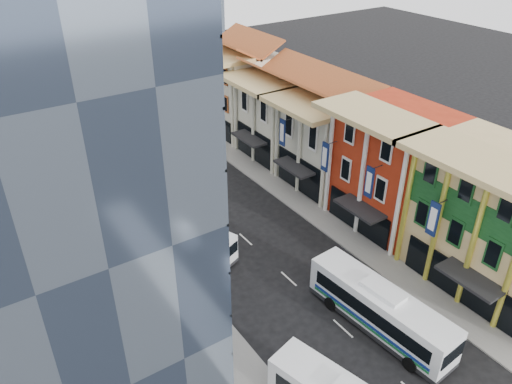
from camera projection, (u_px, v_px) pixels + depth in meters
sidewalk_right at (313, 212)px, 52.57m from camera, size 3.00×90.00×0.15m
sidewalk_left at (165, 270)px, 44.48m from camera, size 3.00×90.00×0.15m
shophouse_tan at (506, 226)px, 39.98m from camera, size 8.00×14.00×12.00m
shophouse_red at (393, 168)px, 48.58m from camera, size 8.00×10.00×12.00m
shophouse_cream_near at (329, 143)px, 55.90m from camera, size 8.00×9.00×10.00m
shophouse_cream_mid at (281, 117)px, 62.35m from camera, size 8.00×9.00×10.00m
shophouse_cream_far at (237, 90)px, 69.62m from camera, size 8.00×12.00×11.00m
office_tower at (37, 156)px, 30.67m from camera, size 12.00×26.00×30.00m
office_block_far at (11, 140)px, 51.71m from camera, size 10.00×18.00×14.00m
bus_left_far at (185, 235)px, 46.35m from camera, size 6.20×10.65×3.37m
bus_right at (380, 308)px, 37.63m from camera, size 3.90×12.55×3.96m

